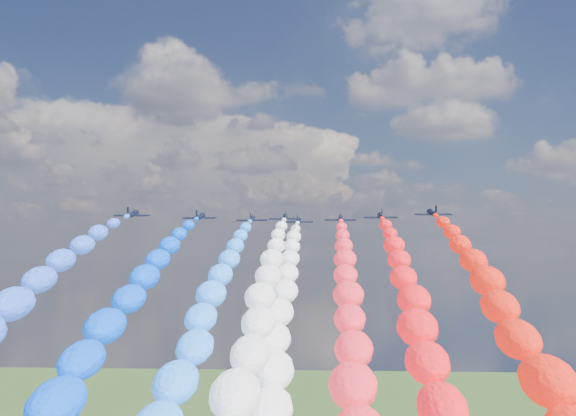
# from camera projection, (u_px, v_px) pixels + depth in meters

# --- Properties ---
(jet_0) EXTENTS (8.06, 10.96, 4.07)m
(jet_0) POSITION_uv_depth(u_px,v_px,m) (133.00, 214.00, 154.62)
(jet_0) COLOR black
(jet_1) EXTENTS (8.23, 11.09, 4.07)m
(jet_1) POSITION_uv_depth(u_px,v_px,m) (200.00, 217.00, 165.36)
(jet_1) COLOR black
(trail_1) EXTENTS (7.01, 125.33, 46.65)m
(trail_1) POSITION_uv_depth(u_px,v_px,m) (118.00, 335.00, 100.67)
(trail_1) COLOR #0440DE
(jet_2) EXTENTS (8.06, 10.96, 4.07)m
(jet_2) POSITION_uv_depth(u_px,v_px,m) (252.00, 219.00, 177.29)
(jet_2) COLOR black
(trail_2) EXTENTS (7.01, 125.33, 46.65)m
(trail_2) POSITION_uv_depth(u_px,v_px,m) (208.00, 326.00, 112.60)
(trail_2) COLOR #2679FF
(jet_3) EXTENTS (8.63, 11.36, 4.07)m
(jet_3) POSITION_uv_depth(u_px,v_px,m) (285.00, 218.00, 170.08)
(jet_3) COLOR black
(trail_3) EXTENTS (7.01, 125.33, 46.65)m
(trail_3) POSITION_uv_depth(u_px,v_px,m) (259.00, 331.00, 105.38)
(trail_3) COLOR silver
(jet_4) EXTENTS (7.98, 10.91, 4.07)m
(jet_4) POSITION_uv_depth(u_px,v_px,m) (298.00, 221.00, 186.33)
(jet_4) COLOR black
(trail_4) EXTENTS (7.01, 125.33, 46.65)m
(trail_4) POSITION_uv_depth(u_px,v_px,m) (283.00, 321.00, 121.64)
(trail_4) COLOR silver
(jet_5) EXTENTS (8.21, 11.07, 4.07)m
(jet_5) POSITION_uv_depth(u_px,v_px,m) (341.00, 219.00, 175.24)
(jet_5) COLOR black
(trail_5) EXTENTS (7.01, 125.33, 46.65)m
(trail_5) POSITION_uv_depth(u_px,v_px,m) (348.00, 327.00, 110.55)
(trail_5) COLOR red
(jet_6) EXTENTS (7.94, 10.87, 4.07)m
(jet_6) POSITION_uv_depth(u_px,v_px,m) (381.00, 216.00, 162.99)
(jet_6) COLOR black
(trail_6) EXTENTS (7.01, 125.33, 46.65)m
(trail_6) POSITION_uv_depth(u_px,v_px,m) (416.00, 337.00, 98.30)
(trail_6) COLOR red
(jet_7) EXTENTS (8.46, 11.25, 4.07)m
(jet_7) POSITION_uv_depth(u_px,v_px,m) (432.00, 213.00, 150.33)
(jet_7) COLOR black
(trail_7) EXTENTS (7.01, 125.33, 46.65)m
(trail_7) POSITION_uv_depth(u_px,v_px,m) (512.00, 349.00, 85.63)
(trail_7) COLOR red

